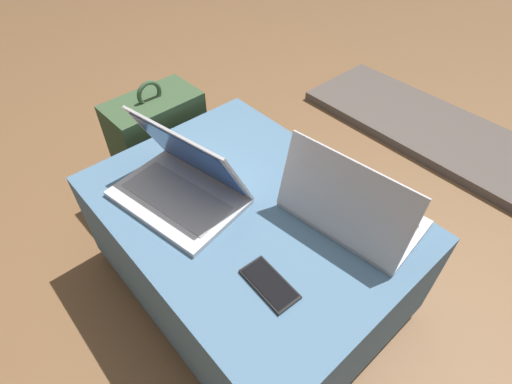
{
  "coord_description": "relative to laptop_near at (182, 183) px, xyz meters",
  "views": [
    {
      "loc": [
        0.59,
        -0.5,
        1.23
      ],
      "look_at": [
        0.03,
        -0.0,
        0.48
      ],
      "focal_mm": 28.0,
      "sensor_mm": 36.0,
      "label": 1
    }
  ],
  "objects": [
    {
      "name": "ground_plane",
      "position": [
        0.16,
        0.11,
        -0.45
      ],
      "size": [
        14.0,
        14.0,
        0.0
      ],
      "primitive_type": "plane",
      "color": "brown"
    },
    {
      "name": "ottoman",
      "position": [
        0.16,
        0.11,
        -0.25
      ],
      "size": [
        0.92,
        0.68,
        0.4
      ],
      "color": "#2A3D4E",
      "rests_on": "ground_plane"
    },
    {
      "name": "laptop_near",
      "position": [
        0.0,
        0.0,
        0.0
      ],
      "size": [
        0.4,
        0.31,
        0.24
      ],
      "rotation": [
        0.0,
        0.0,
        0.18
      ],
      "color": "silver",
      "rests_on": "ottoman"
    },
    {
      "name": "laptop_far",
      "position": [
        0.38,
        0.28,
        -0.0
      ],
      "size": [
        0.38,
        0.27,
        0.23
      ],
      "rotation": [
        0.0,
        0.0,
        3.26
      ],
      "color": "#B7B7BC",
      "rests_on": "ottoman"
    },
    {
      "name": "cell_phone",
      "position": [
        0.38,
        -0.02,
        -0.04
      ],
      "size": [
        0.15,
        0.08,
        0.01
      ],
      "rotation": [
        0.0,
        0.0,
        4.66
      ],
      "color": "black",
      "rests_on": "ottoman"
    },
    {
      "name": "backpack",
      "position": [
        -0.47,
        0.17,
        -0.24
      ],
      "size": [
        0.26,
        0.35,
        0.51
      ],
      "rotation": [
        0.0,
        0.0,
        -1.55
      ],
      "color": "#385133",
      "rests_on": "ground_plane"
    },
    {
      "name": "fireplace_hearth",
      "position": [
        0.16,
        1.39,
        -0.43
      ],
      "size": [
        1.4,
        0.5,
        0.04
      ],
      "color": "#564C47",
      "rests_on": "ground_plane"
    }
  ]
}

